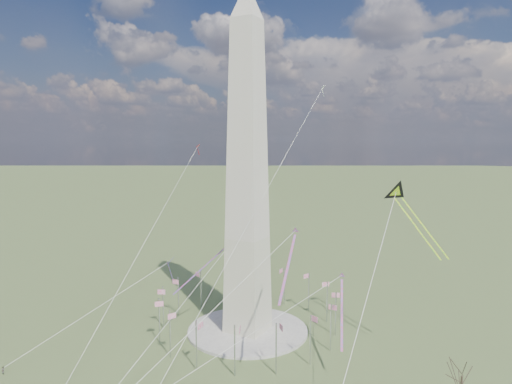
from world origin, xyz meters
The scene contains 13 objects.
ground centered at (0.00, 0.00, 0.00)m, with size 2000.00×2000.00×0.00m, color #46552A.
plaza centered at (0.00, 0.00, 0.40)m, with size 36.00×36.00×0.80m, color #B2AEA3.
washington_monument centered at (0.00, 0.00, 47.95)m, with size 15.56×15.56×100.00m.
flagpole_ring centered at (0.00, 0.00, 7.27)m, with size 54.40×54.40×13.00m.
tree_near centered at (59.80, -17.70, 10.57)m, with size 8.47×8.47×14.83m.
person_west centered at (-40.75, -50.32, 0.95)m, with size 0.92×0.72×1.89m, color gray.
kite_delta_black centered at (40.01, 13.78, 42.05)m, with size 19.51×18.08×17.88m.
kite_diamond_purple centered at (-27.30, -1.91, 17.72)m, with size 2.28×3.19×9.67m.
kite_streamer_left centered at (21.08, -16.50, 29.74)m, with size 5.74×19.56×13.62m.
kite_streamer_mid centered at (-9.18, -1.40, 23.49)m, with size 11.32×22.23×16.40m.
kite_streamer_right centered at (29.67, -2.39, 15.45)m, with size 7.48×19.24×13.67m.
kite_small_red centered at (-40.34, 32.11, 54.34)m, with size 1.10×1.70×4.15m.
kite_small_white centered at (6.01, 45.02, 75.67)m, with size 1.12×1.78×3.98m.
Camera 1 is at (64.67, -114.22, 57.47)m, focal length 32.00 mm.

